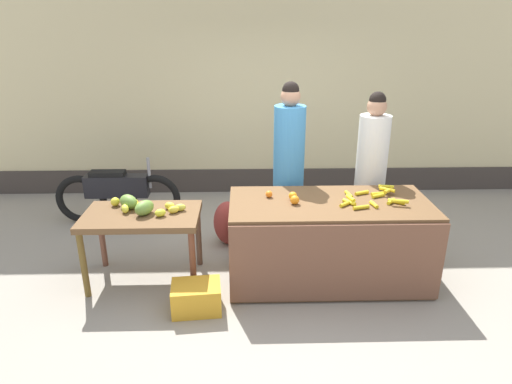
# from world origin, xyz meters

# --- Properties ---
(ground_plane) EXTENTS (24.00, 24.00, 0.00)m
(ground_plane) POSITION_xyz_m (0.00, 0.00, 0.00)
(ground_plane) COLOR gray
(market_wall_back) EXTENTS (9.91, 0.23, 3.56)m
(market_wall_back) POSITION_xyz_m (0.00, 2.61, 1.75)
(market_wall_back) COLOR beige
(market_wall_back) RESTS_ON ground
(fruit_stall_counter) EXTENTS (1.95, 0.93, 0.83)m
(fruit_stall_counter) POSITION_xyz_m (0.47, -0.01, 0.42)
(fruit_stall_counter) COLOR brown
(fruit_stall_counter) RESTS_ON ground
(side_table_wooden) EXTENTS (1.12, 0.67, 0.73)m
(side_table_wooden) POSITION_xyz_m (-1.37, 0.00, 0.64)
(side_table_wooden) COLOR brown
(side_table_wooden) RESTS_ON ground
(banana_bunch_pile) EXTENTS (0.66, 0.54, 0.07)m
(banana_bunch_pile) POSITION_xyz_m (0.89, 0.03, 0.86)
(banana_bunch_pile) COLOR gold
(banana_bunch_pile) RESTS_ON fruit_stall_counter
(orange_pile) EXTENTS (0.31, 0.26, 0.09)m
(orange_pile) POSITION_xyz_m (0.06, 0.02, 0.87)
(orange_pile) COLOR orange
(orange_pile) RESTS_ON fruit_stall_counter
(mango_papaya_pile) EXTENTS (0.79, 0.42, 0.14)m
(mango_papaya_pile) POSITION_xyz_m (-1.38, 0.06, 0.79)
(mango_papaya_pile) COLOR yellow
(mango_papaya_pile) RESTS_ON side_table_wooden
(vendor_woman_blue_shirt) EXTENTS (0.34, 0.34, 1.89)m
(vendor_woman_blue_shirt) POSITION_xyz_m (0.12, 0.70, 0.96)
(vendor_woman_blue_shirt) COLOR #33333D
(vendor_woman_blue_shirt) RESTS_ON ground
(vendor_woman_white_shirt) EXTENTS (0.34, 0.34, 1.78)m
(vendor_woman_white_shirt) POSITION_xyz_m (1.05, 0.72, 0.90)
(vendor_woman_white_shirt) COLOR #33333D
(vendor_woman_white_shirt) RESTS_ON ground
(parked_motorcycle) EXTENTS (1.60, 0.18, 0.88)m
(parked_motorcycle) POSITION_xyz_m (-2.00, 1.41, 0.40)
(parked_motorcycle) COLOR black
(parked_motorcycle) RESTS_ON ground
(produce_crate) EXTENTS (0.47, 0.36, 0.26)m
(produce_crate) POSITION_xyz_m (-0.81, -0.53, 0.13)
(produce_crate) COLOR gold
(produce_crate) RESTS_ON ground
(produce_sack) EXTENTS (0.46, 0.43, 0.53)m
(produce_sack) POSITION_xyz_m (-0.56, 0.76, 0.27)
(produce_sack) COLOR maroon
(produce_sack) RESTS_ON ground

